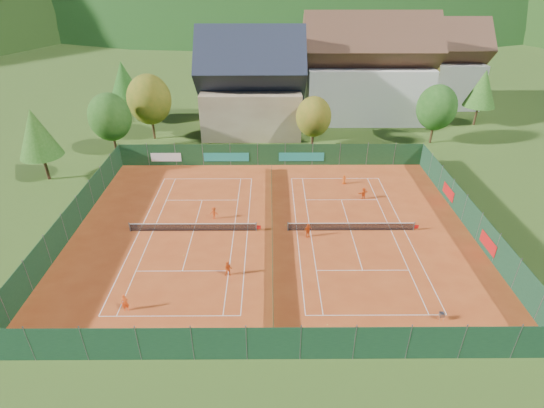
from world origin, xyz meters
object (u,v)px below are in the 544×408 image
(player_left_mid, at_px, (228,269))
(player_right_near, at_px, (308,230))
(chalet, at_px, (252,89))
(player_right_far_a, at_px, (344,180))
(hotel_block_a, at_px, (367,74))
(ball_hopper, at_px, (442,314))
(player_right_far_b, at_px, (364,193))
(hotel_block_b, at_px, (433,68))
(player_left_near, at_px, (125,303))
(player_left_far, at_px, (214,213))

(player_left_mid, bearing_deg, player_right_near, 36.71)
(chalet, distance_m, player_right_far_a, 23.70)
(hotel_block_a, bearing_deg, player_left_mid, -114.73)
(hotel_block_a, height_order, ball_hopper, hotel_block_a)
(hotel_block_a, relative_size, player_right_far_b, 15.24)
(hotel_block_b, height_order, player_right_far_a, hotel_block_b)
(hotel_block_a, height_order, player_right_far_b, hotel_block_a)
(hotel_block_b, distance_m, ball_hopper, 59.27)
(player_right_near, relative_size, player_right_far_a, 1.31)
(hotel_block_a, bearing_deg, hotel_block_b, 29.74)
(player_left_near, bearing_deg, player_left_mid, 13.95)
(hotel_block_a, bearing_deg, ball_hopper, -93.77)
(hotel_block_b, distance_m, player_right_near, 52.64)
(ball_hopper, relative_size, player_left_far, 0.57)
(player_left_near, bearing_deg, hotel_block_b, 38.48)
(player_left_far, distance_m, player_right_near, 10.28)
(player_left_mid, bearing_deg, player_left_far, 101.51)
(ball_hopper, xyz_separation_m, player_right_near, (-9.30, 11.28, 0.24))
(player_right_far_b, bearing_deg, player_right_far_a, -91.72)
(chalet, height_order, player_right_far_a, chalet)
(ball_hopper, bearing_deg, player_right_far_a, 99.76)
(hotel_block_a, relative_size, hotel_block_b, 1.25)
(player_right_far_a, bearing_deg, chalet, -60.11)
(player_left_mid, height_order, player_right_far_a, player_left_mid)
(hotel_block_a, xyz_separation_m, player_left_far, (-22.14, -33.61, -6.68))
(hotel_block_b, distance_m, player_left_near, 69.34)
(player_left_mid, distance_m, player_right_far_a, 21.61)
(hotel_block_b, distance_m, player_left_far, 55.43)
(ball_hopper, bearing_deg, player_left_mid, 162.22)
(hotel_block_a, distance_m, player_right_far_b, 30.59)
(player_right_far_a, bearing_deg, hotel_block_a, -106.87)
(ball_hopper, height_order, player_right_far_a, player_right_far_a)
(hotel_block_a, xyz_separation_m, player_right_far_a, (-7.11, -25.60, -6.78))
(player_left_mid, relative_size, player_left_far, 1.06)
(player_right_far_b, bearing_deg, player_right_near, 22.51)
(chalet, bearing_deg, player_left_mid, -91.29)
(player_left_far, relative_size, player_right_near, 0.88)
(player_right_near, distance_m, player_right_far_a, 12.72)
(chalet, xyz_separation_m, player_right_far_a, (11.89, -19.60, -6.02))
(ball_hopper, xyz_separation_m, player_left_mid, (-16.65, 5.34, 0.19))
(chalet, bearing_deg, player_right_near, -78.17)
(chalet, xyz_separation_m, player_left_far, (-3.14, -27.61, -5.92))
(hotel_block_b, bearing_deg, player_left_mid, -123.53)
(chalet, bearing_deg, player_left_far, -96.50)
(player_left_near, relative_size, player_right_far_a, 1.28)
(hotel_block_a, height_order, player_right_far_a, hotel_block_a)
(player_left_near, height_order, player_left_mid, player_left_near)
(hotel_block_b, bearing_deg, hotel_block_a, -150.26)
(player_left_near, distance_m, player_left_far, 14.64)
(player_right_near, bearing_deg, player_right_far_b, 13.71)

